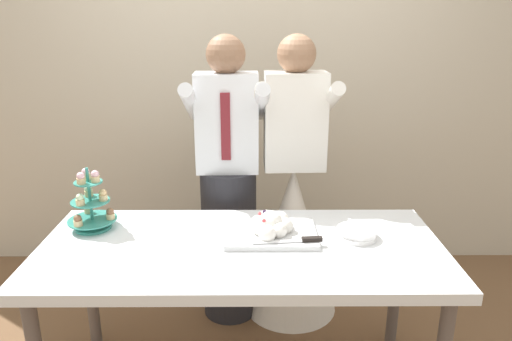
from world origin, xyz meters
name	(u,v)px	position (x,y,z in m)	size (l,w,h in m)	color
rear_wall	(245,62)	(0.00, 1.39, 1.45)	(5.20, 0.10, 2.90)	beige
dessert_table	(241,260)	(0.00, 0.00, 0.70)	(1.80, 0.80, 0.78)	silver
cupcake_stand	(91,206)	(-0.71, 0.18, 0.89)	(0.23, 0.23, 0.31)	teal
main_cake_tray	(271,228)	(0.14, 0.09, 0.81)	(0.44, 0.31, 0.12)	silver
plate_stack	(356,233)	(0.53, 0.07, 0.80)	(0.18, 0.19, 0.04)	white
person_groom	(228,198)	(-0.09, 0.64, 0.75)	(0.47, 0.49, 1.66)	#232328
person_bride	(292,221)	(0.29, 0.68, 0.58)	(0.56, 0.56, 1.66)	white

